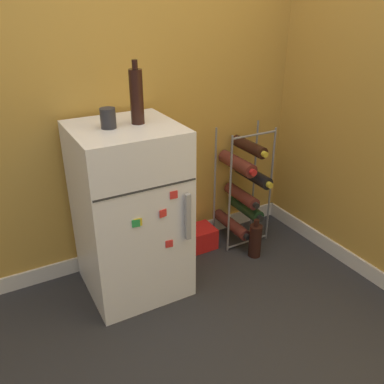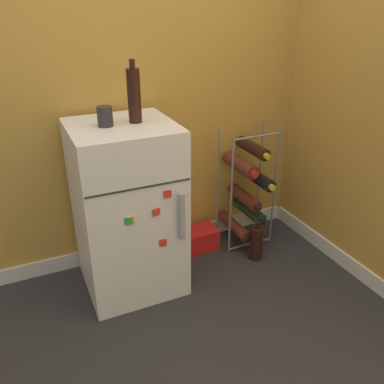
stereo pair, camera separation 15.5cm
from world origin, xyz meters
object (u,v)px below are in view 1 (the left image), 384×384
mini_fridge (130,212)px  fridge_top_cup (108,118)px  fridge_top_bottle (137,96)px  loose_bottle_floor (255,240)px  soda_box (194,239)px  wine_rack (243,187)px

mini_fridge → fridge_top_cup: fridge_top_cup is taller
fridge_top_bottle → loose_bottle_floor: size_ratio=1.15×
fridge_top_cup → soda_box: bearing=15.4°
fridge_top_bottle → loose_bottle_floor: 1.12m
mini_fridge → wine_rack: bearing=7.4°
wine_rack → fridge_top_cup: 1.01m
mini_fridge → fridge_top_bottle: (0.07, 0.01, 0.57)m
loose_bottle_floor → wine_rack: bearing=79.7°
soda_box → fridge_top_cup: fridge_top_cup is taller
wine_rack → soda_box: (-0.32, 0.04, -0.30)m
wine_rack → fridge_top_cup: (-0.83, -0.10, 0.56)m
mini_fridge → loose_bottle_floor: bearing=-7.7°
soda_box → fridge_top_bottle: (-0.38, -0.14, 0.94)m
loose_bottle_floor → fridge_top_cup: bearing=172.9°
fridge_top_bottle → loose_bottle_floor: bearing=-9.1°
mini_fridge → fridge_top_cup: (-0.07, 0.00, 0.49)m
mini_fridge → fridge_top_bottle: bearing=5.0°
wine_rack → fridge_top_bottle: bearing=-172.4°
soda_box → fridge_top_bottle: size_ratio=0.91×
mini_fridge → soda_box: bearing=17.8°
fridge_top_bottle → soda_box: bearing=20.1°
mini_fridge → loose_bottle_floor: (0.73, -0.10, -0.34)m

